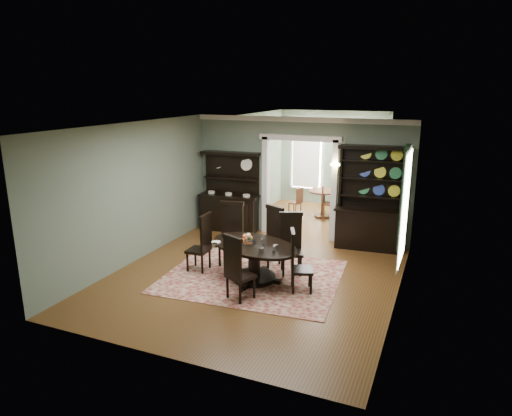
{
  "coord_description": "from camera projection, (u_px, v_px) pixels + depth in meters",
  "views": [
    {
      "loc": [
        3.34,
        -7.74,
        3.69
      ],
      "look_at": [
        -0.17,
        0.6,
        1.29
      ],
      "focal_mm": 32.0,
      "sensor_mm": 36.0,
      "label": 1
    }
  ],
  "objects": [
    {
      "name": "room",
      "position": [
        253.0,
        201.0,
        8.73
      ],
      "size": [
        5.51,
        6.01,
        3.01
      ],
      "color": "brown",
      "rests_on": "ground"
    },
    {
      "name": "parlor",
      "position": [
        325.0,
        162.0,
        13.64
      ],
      "size": [
        3.51,
        3.5,
        3.01
      ],
      "color": "brown",
      "rests_on": "ground"
    },
    {
      "name": "doorway_trim",
      "position": [
        300.0,
        173.0,
        11.35
      ],
      "size": [
        2.08,
        0.25,
        2.57
      ],
      "color": "silver",
      "rests_on": "floor"
    },
    {
      "name": "right_window",
      "position": [
        404.0,
        203.0,
        8.5
      ],
      "size": [
        0.15,
        1.47,
        2.12
      ],
      "color": "white",
      "rests_on": "wall_right"
    },
    {
      "name": "wall_sconce",
      "position": [
        336.0,
        166.0,
        10.79
      ],
      "size": [
        0.27,
        0.21,
        0.21
      ],
      "color": "gold",
      "rests_on": "back_wall_right"
    },
    {
      "name": "rug",
      "position": [
        253.0,
        276.0,
        9.18
      ],
      "size": [
        3.62,
        3.09,
        0.01
      ],
      "primitive_type": "cube",
      "rotation": [
        0.0,
        0.0,
        0.08
      ],
      "color": "maroon",
      "rests_on": "floor"
    },
    {
      "name": "dining_table",
      "position": [
        254.0,
        255.0,
        8.89
      ],
      "size": [
        2.26,
        2.26,
        0.75
      ],
      "rotation": [
        0.0,
        0.0,
        -0.35
      ],
      "color": "black",
      "rests_on": "rug"
    },
    {
      "name": "centerpiece",
      "position": [
        249.0,
        241.0,
        8.79
      ],
      "size": [
        1.38,
        0.89,
        0.23
      ],
      "color": "silver",
      "rests_on": "dining_table"
    },
    {
      "name": "chair_far_left",
      "position": [
        231.0,
        231.0,
        9.77
      ],
      "size": [
        0.58,
        0.56,
        1.34
      ],
      "rotation": [
        0.0,
        0.0,
        3.34
      ],
      "color": "black",
      "rests_on": "rug"
    },
    {
      "name": "chair_far_mid",
      "position": [
        272.0,
        234.0,
        9.72
      ],
      "size": [
        0.6,
        0.59,
        1.26
      ],
      "rotation": [
        0.0,
        0.0,
        2.74
      ],
      "color": "black",
      "rests_on": "rug"
    },
    {
      "name": "chair_far_right",
      "position": [
        291.0,
        241.0,
        9.28
      ],
      "size": [
        0.6,
        0.59,
        1.25
      ],
      "rotation": [
        0.0,
        0.0,
        3.57
      ],
      "color": "black",
      "rests_on": "rug"
    },
    {
      "name": "chair_end_left",
      "position": [
        203.0,
        241.0,
        9.32
      ],
      "size": [
        0.44,
        0.47,
        1.23
      ],
      "rotation": [
        0.0,
        0.0,
        1.6
      ],
      "color": "black",
      "rests_on": "rug"
    },
    {
      "name": "chair_end_right",
      "position": [
        297.0,
        260.0,
        8.39
      ],
      "size": [
        0.54,
        0.55,
        1.18
      ],
      "rotation": [
        0.0,
        0.0,
        -1.2
      ],
      "color": "black",
      "rests_on": "rug"
    },
    {
      "name": "chair_near",
      "position": [
        236.0,
        266.0,
        8.0
      ],
      "size": [
        0.59,
        0.57,
        1.23
      ],
      "rotation": [
        0.0,
        0.0,
        -0.41
      ],
      "color": "black",
      "rests_on": "rug"
    },
    {
      "name": "sideboard",
      "position": [
        230.0,
        203.0,
        12.05
      ],
      "size": [
        1.62,
        0.69,
        2.08
      ],
      "rotation": [
        0.0,
        0.0,
        0.08
      ],
      "color": "black",
      "rests_on": "floor"
    },
    {
      "name": "welsh_dresser",
      "position": [
        369.0,
        212.0,
        10.64
      ],
      "size": [
        1.59,
        0.69,
        2.42
      ],
      "rotation": [
        0.0,
        0.0,
        0.08
      ],
      "color": "black",
      "rests_on": "floor"
    },
    {
      "name": "parlor_table",
      "position": [
        323.0,
        200.0,
        13.28
      ],
      "size": [
        0.87,
        0.87,
        0.8
      ],
      "color": "#502817",
      "rests_on": "parlor_floor"
    },
    {
      "name": "parlor_chair_left",
      "position": [
        297.0,
        201.0,
        13.38
      ],
      "size": [
        0.4,
        0.39,
        0.86
      ],
      "rotation": [
        0.0,
        0.0,
        1.25
      ],
      "color": "#502817",
      "rests_on": "parlor_floor"
    },
    {
      "name": "parlor_chair_right",
      "position": [
        327.0,
        201.0,
        12.99
      ],
      "size": [
        0.46,
        0.45,
        1.02
      ],
      "rotation": [
        0.0,
        0.0,
        -1.36
      ],
      "color": "#502817",
      "rests_on": "parlor_floor"
    }
  ]
}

